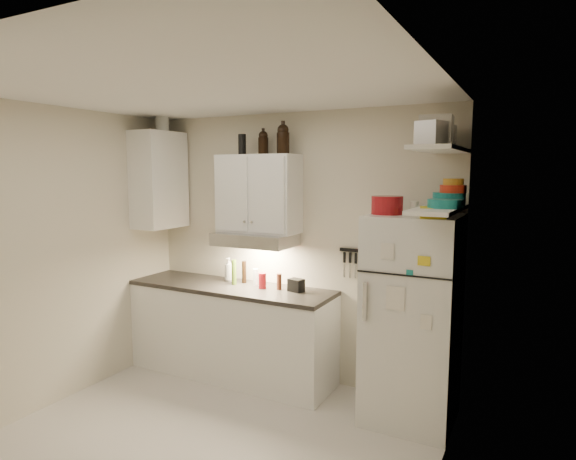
% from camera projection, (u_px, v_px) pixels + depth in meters
% --- Properties ---
extents(floor, '(3.20, 3.00, 0.02)m').
position_uv_depth(floor, '(202.00, 450.00, 3.56)').
color(floor, beige).
rests_on(floor, ground).
extents(ceiling, '(3.20, 3.00, 0.02)m').
position_uv_depth(ceiling, '(193.00, 86.00, 3.24)').
color(ceiling, white).
rests_on(ceiling, ground).
extents(back_wall, '(3.20, 0.02, 2.60)m').
position_uv_depth(back_wall, '(294.00, 247.00, 4.72)').
color(back_wall, beige).
rests_on(back_wall, ground).
extents(left_wall, '(0.02, 3.00, 2.60)m').
position_uv_depth(left_wall, '(49.00, 258.00, 4.14)').
color(left_wall, beige).
rests_on(left_wall, ground).
extents(right_wall, '(0.02, 3.00, 2.60)m').
position_uv_depth(right_wall, '(430.00, 306.00, 2.65)').
color(right_wall, beige).
rests_on(right_wall, ground).
extents(base_cabinet, '(2.10, 0.60, 0.88)m').
position_uv_depth(base_cabinet, '(231.00, 332.00, 4.81)').
color(base_cabinet, white).
rests_on(base_cabinet, floor).
extents(countertop, '(2.10, 0.62, 0.04)m').
position_uv_depth(countertop, '(231.00, 287.00, 4.75)').
color(countertop, '#2C2825').
rests_on(countertop, base_cabinet).
extents(upper_cabinet, '(0.80, 0.33, 0.75)m').
position_uv_depth(upper_cabinet, '(259.00, 194.00, 4.65)').
color(upper_cabinet, white).
rests_on(upper_cabinet, back_wall).
extents(side_cabinet, '(0.33, 0.55, 1.00)m').
position_uv_depth(side_cabinet, '(159.00, 180.00, 5.04)').
color(side_cabinet, white).
rests_on(side_cabinet, left_wall).
extents(range_hood, '(0.76, 0.46, 0.12)m').
position_uv_depth(range_hood, '(255.00, 239.00, 4.64)').
color(range_hood, silver).
rests_on(range_hood, back_wall).
extents(fridge, '(0.70, 0.68, 1.70)m').
position_uv_depth(fridge, '(412.00, 319.00, 3.89)').
color(fridge, silver).
rests_on(fridge, floor).
extents(shelf_hi, '(0.30, 0.95, 0.03)m').
position_uv_depth(shelf_hi, '(441.00, 149.00, 3.52)').
color(shelf_hi, white).
rests_on(shelf_hi, right_wall).
extents(shelf_lo, '(0.30, 0.95, 0.03)m').
position_uv_depth(shelf_lo, '(439.00, 209.00, 3.57)').
color(shelf_lo, white).
rests_on(shelf_lo, right_wall).
extents(knife_strip, '(0.42, 0.02, 0.03)m').
position_uv_depth(knife_strip, '(362.00, 251.00, 4.38)').
color(knife_strip, black).
rests_on(knife_strip, back_wall).
extents(dutch_oven, '(0.26, 0.26, 0.14)m').
position_uv_depth(dutch_oven, '(387.00, 205.00, 3.83)').
color(dutch_oven, maroon).
rests_on(dutch_oven, fridge).
extents(book_stack, '(0.23, 0.27, 0.08)m').
position_uv_depth(book_stack, '(433.00, 212.00, 3.55)').
color(book_stack, yellow).
rests_on(book_stack, fridge).
extents(spice_jar, '(0.07, 0.07, 0.11)m').
position_uv_depth(spice_jar, '(414.00, 208.00, 3.79)').
color(spice_jar, silver).
rests_on(spice_jar, fridge).
extents(stock_pot, '(0.27, 0.27, 0.18)m').
position_uv_depth(stock_pot, '(440.00, 138.00, 3.78)').
color(stock_pot, silver).
rests_on(stock_pot, shelf_hi).
extents(tin_a, '(0.23, 0.21, 0.22)m').
position_uv_depth(tin_a, '(436.00, 131.00, 3.45)').
color(tin_a, '#AAAAAD').
rests_on(tin_a, shelf_hi).
extents(tin_b, '(0.21, 0.21, 0.16)m').
position_uv_depth(tin_b, '(431.00, 133.00, 3.27)').
color(tin_b, '#AAAAAD').
rests_on(tin_b, shelf_hi).
extents(bowl_teal, '(0.25, 0.25, 0.10)m').
position_uv_depth(bowl_teal, '(449.00, 199.00, 3.77)').
color(bowl_teal, '#167D7D').
rests_on(bowl_teal, shelf_lo).
extents(bowl_orange, '(0.20, 0.20, 0.06)m').
position_uv_depth(bowl_orange, '(453.00, 189.00, 3.73)').
color(bowl_orange, red).
rests_on(bowl_orange, bowl_teal).
extents(bowl_yellow, '(0.16, 0.16, 0.05)m').
position_uv_depth(bowl_yellow, '(453.00, 182.00, 3.72)').
color(bowl_yellow, '#B98120').
rests_on(bowl_yellow, bowl_orange).
extents(plates, '(0.33, 0.33, 0.06)m').
position_uv_depth(plates, '(445.00, 204.00, 3.50)').
color(plates, '#167D7D').
rests_on(plates, shelf_lo).
extents(growler_a, '(0.12, 0.12, 0.23)m').
position_uv_depth(growler_a, '(263.00, 142.00, 4.61)').
color(growler_a, black).
rests_on(growler_a, upper_cabinet).
extents(growler_b, '(0.14, 0.14, 0.28)m').
position_uv_depth(growler_b, '(283.00, 139.00, 4.47)').
color(growler_b, black).
rests_on(growler_b, upper_cabinet).
extents(thermos_a, '(0.07, 0.07, 0.19)m').
position_uv_depth(thermos_a, '(242.00, 144.00, 4.59)').
color(thermos_a, black).
rests_on(thermos_a, upper_cabinet).
extents(thermos_b, '(0.07, 0.07, 0.20)m').
position_uv_depth(thermos_b, '(243.00, 144.00, 4.64)').
color(thermos_b, black).
rests_on(thermos_b, upper_cabinet).
extents(side_jar, '(0.18, 0.18, 0.18)m').
position_uv_depth(side_jar, '(162.00, 123.00, 4.98)').
color(side_jar, silver).
rests_on(side_jar, side_cabinet).
extents(soap_bottle, '(0.10, 0.11, 0.27)m').
position_uv_depth(soap_bottle, '(229.00, 268.00, 4.92)').
color(soap_bottle, white).
rests_on(soap_bottle, countertop).
extents(pepper_mill, '(0.06, 0.06, 0.15)m').
position_uv_depth(pepper_mill, '(279.00, 282.00, 4.57)').
color(pepper_mill, '#5D2C1C').
rests_on(pepper_mill, countertop).
extents(oil_bottle, '(0.05, 0.05, 0.25)m').
position_uv_depth(oil_bottle, '(234.00, 272.00, 4.78)').
color(oil_bottle, '#456419').
rests_on(oil_bottle, countertop).
extents(vinegar_bottle, '(0.06, 0.06, 0.22)m').
position_uv_depth(vinegar_bottle, '(244.00, 272.00, 4.85)').
color(vinegar_bottle, black).
rests_on(vinegar_bottle, countertop).
extents(clear_bottle, '(0.06, 0.06, 0.17)m').
position_uv_depth(clear_bottle, '(256.00, 277.00, 4.74)').
color(clear_bottle, silver).
rests_on(clear_bottle, countertop).
extents(red_jar, '(0.10, 0.10, 0.15)m').
position_uv_depth(red_jar, '(262.00, 281.00, 4.62)').
color(red_jar, maroon).
rests_on(red_jar, countertop).
extents(caddy, '(0.16, 0.13, 0.12)m').
position_uv_depth(caddy, '(296.00, 285.00, 4.51)').
color(caddy, black).
rests_on(caddy, countertop).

